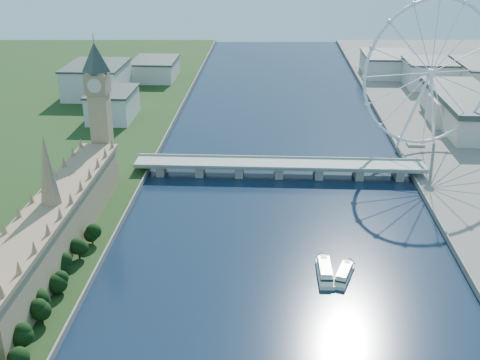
{
  "coord_description": "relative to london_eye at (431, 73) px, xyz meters",
  "views": [
    {
      "loc": [
        -7.52,
        -127.2,
        174.14
      ],
      "look_at": [
        -25.12,
        210.0,
        32.68
      ],
      "focal_mm": 45.0,
      "sensor_mm": 36.0,
      "label": 1
    }
  ],
  "objects": [
    {
      "name": "county_hall",
      "position": [
        55.02,
        74.92,
        -67.52
      ],
      "size": [
        54.0,
        144.0,
        35.0
      ],
      "primitive_type": null,
      "color": "beige",
      "rests_on": "ground"
    },
    {
      "name": "westminster_bridge",
      "position": [
        -119.98,
        -55.08,
        -60.89
      ],
      "size": [
        220.0,
        22.0,
        9.5
      ],
      "color": "gray",
      "rests_on": "ground"
    },
    {
      "name": "big_ben",
      "position": [
        -247.98,
        -77.08,
        -0.95
      ],
      "size": [
        20.02,
        20.02,
        110.0
      ],
      "color": "tan",
      "rests_on": "ground"
    },
    {
      "name": "london_eye",
      "position": [
        0.0,
        0.0,
        0.0
      ],
      "size": [
        113.6,
        39.12,
        124.3
      ],
      "color": "silver",
      "rests_on": "ground"
    },
    {
      "name": "tour_boat_far",
      "position": [
        -86.12,
        -201.1,
        -67.52
      ],
      "size": [
        15.94,
        29.28,
        6.27
      ],
      "primitive_type": null,
      "rotation": [
        0.0,
        0.0,
        -0.32
      ],
      "color": "silver",
      "rests_on": "ground"
    },
    {
      "name": "tree_row",
      "position": [
        -232.98,
        -281.08,
        -58.45
      ],
      "size": [
        9.05,
        217.05,
        21.19
      ],
      "color": "black",
      "rests_on": "ground"
    },
    {
      "name": "parliament_range",
      "position": [
        -247.98,
        -185.08,
        -49.04
      ],
      "size": [
        24.0,
        200.0,
        70.0
      ],
      "color": "tan",
      "rests_on": "ground"
    },
    {
      "name": "tour_boat_near",
      "position": [
        -96.13,
        -199.12,
        -67.52
      ],
      "size": [
        8.86,
        32.26,
        7.12
      ],
      "primitive_type": null,
      "rotation": [
        0.0,
        0.0,
        0.02
      ],
      "color": "white",
      "rests_on": "ground"
    },
    {
      "name": "city_skyline",
      "position": [
        -80.75,
        205.0,
        -50.56
      ],
      "size": [
        505.0,
        280.0,
        32.0
      ],
      "color": "beige",
      "rests_on": "ground"
    }
  ]
}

